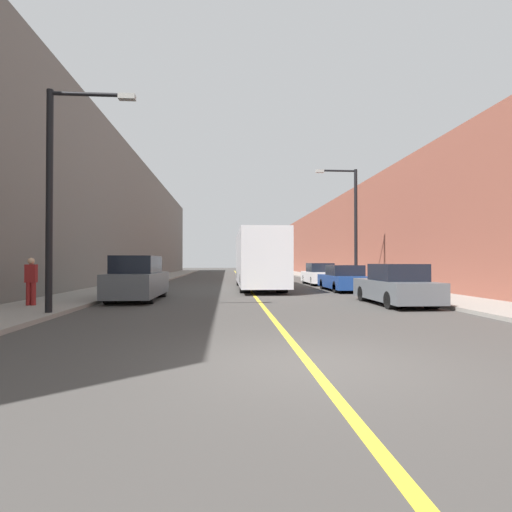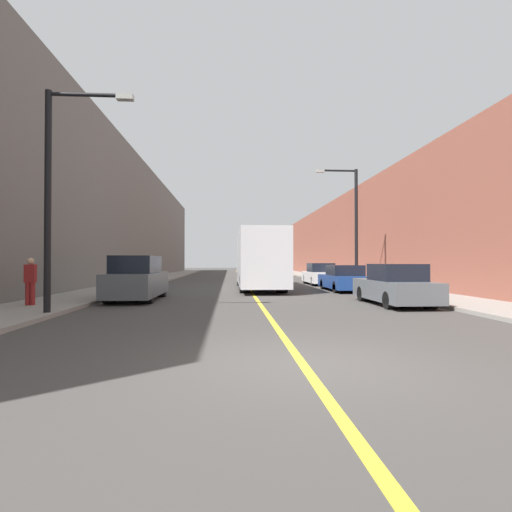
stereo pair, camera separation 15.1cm
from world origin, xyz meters
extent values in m
plane|color=#3F3D3A|center=(0.00, 0.00, 0.00)|extent=(200.00, 200.00, 0.00)
cube|color=gray|center=(-7.81, 30.00, 0.07)|extent=(3.01, 72.00, 0.13)
cube|color=gray|center=(7.81, 30.00, 0.07)|extent=(3.01, 72.00, 0.13)
cube|color=#66605B|center=(-11.31, 30.00, 5.60)|extent=(4.00, 72.00, 11.20)
cube|color=brown|center=(11.31, 30.00, 3.95)|extent=(4.00, 72.00, 7.90)
cube|color=gold|center=(0.00, 30.00, 0.00)|extent=(0.16, 72.00, 0.01)
cube|color=silver|center=(0.60, 17.83, 1.84)|extent=(2.51, 10.70, 3.08)
cube|color=black|center=(0.60, 12.51, 2.38)|extent=(2.13, 0.04, 1.39)
cylinder|color=black|center=(-0.38, 14.51, 0.50)|extent=(0.55, 1.00, 1.00)
cylinder|color=black|center=(1.58, 14.51, 0.50)|extent=(0.55, 1.00, 1.00)
cylinder|color=black|center=(-0.38, 21.15, 0.50)|extent=(0.55, 1.00, 1.00)
cylinder|color=black|center=(1.58, 21.15, 0.50)|extent=(0.55, 1.00, 1.00)
cube|color=#51565B|center=(-5.11, 11.01, 0.68)|extent=(1.87, 4.91, 0.96)
cube|color=black|center=(-5.11, 10.76, 1.52)|extent=(1.65, 2.70, 0.72)
cube|color=black|center=(-5.11, 8.59, 0.85)|extent=(1.59, 0.04, 0.43)
cylinder|color=black|center=(-5.84, 9.49, 0.34)|extent=(0.41, 0.68, 0.68)
cylinder|color=black|center=(-4.38, 9.49, 0.34)|extent=(0.41, 0.68, 0.68)
cylinder|color=black|center=(-5.84, 12.53, 0.34)|extent=(0.41, 0.68, 0.68)
cylinder|color=black|center=(-4.38, 12.53, 0.34)|extent=(0.41, 0.68, 0.68)
cube|color=#51565B|center=(5.08, 8.47, 0.56)|extent=(1.79, 4.51, 0.74)
cube|color=black|center=(5.08, 8.24, 1.24)|extent=(1.58, 2.03, 0.63)
cube|color=black|center=(5.08, 6.24, 0.69)|extent=(1.53, 0.04, 0.33)
cylinder|color=black|center=(4.39, 7.07, 0.31)|extent=(0.39, 0.62, 0.62)
cylinder|color=black|center=(5.78, 7.07, 0.31)|extent=(0.39, 0.62, 0.62)
cylinder|color=black|center=(4.39, 9.86, 0.31)|extent=(0.39, 0.62, 0.62)
cylinder|color=black|center=(5.78, 9.86, 0.31)|extent=(0.39, 0.62, 0.62)
cube|color=navy|center=(5.20, 15.61, 0.53)|extent=(1.87, 4.66, 0.68)
cube|color=black|center=(5.20, 15.38, 1.16)|extent=(1.65, 2.10, 0.58)
cube|color=black|center=(5.20, 13.31, 0.65)|extent=(1.59, 0.04, 0.31)
cylinder|color=black|center=(4.47, 14.16, 0.31)|extent=(0.41, 0.62, 0.62)
cylinder|color=black|center=(5.92, 14.16, 0.31)|extent=(0.41, 0.62, 0.62)
cylinder|color=black|center=(4.47, 17.06, 0.31)|extent=(0.41, 0.62, 0.62)
cylinder|color=black|center=(5.92, 17.06, 0.31)|extent=(0.41, 0.62, 0.62)
cube|color=silver|center=(5.23, 21.66, 0.55)|extent=(1.82, 4.47, 0.73)
cube|color=black|center=(5.23, 21.44, 1.23)|extent=(1.60, 2.01, 0.62)
cube|color=black|center=(5.23, 19.46, 0.68)|extent=(1.54, 0.04, 0.33)
cylinder|color=black|center=(4.52, 20.28, 0.31)|extent=(0.40, 0.62, 0.62)
cylinder|color=black|center=(5.94, 20.28, 0.31)|extent=(0.40, 0.62, 0.62)
cylinder|color=black|center=(4.52, 23.05, 0.31)|extent=(0.40, 0.62, 0.62)
cylinder|color=black|center=(5.94, 23.05, 0.31)|extent=(0.40, 0.62, 0.62)
cylinder|color=black|center=(-6.61, 5.92, 3.46)|extent=(0.20, 0.20, 6.66)
cylinder|color=black|center=(-5.48, 5.92, 6.69)|extent=(2.25, 0.12, 0.12)
cube|color=#999993|center=(-4.35, 5.92, 6.64)|extent=(0.50, 0.24, 0.16)
cylinder|color=black|center=(6.61, 17.69, 3.74)|extent=(0.20, 0.20, 7.21)
cylinder|color=black|center=(5.48, 17.69, 7.24)|extent=(2.25, 0.12, 0.12)
cube|color=#999993|center=(4.35, 17.69, 7.19)|extent=(0.50, 0.24, 0.16)
cylinder|color=maroon|center=(-8.18, 8.00, 0.53)|extent=(0.16, 0.16, 0.79)
cylinder|color=maroon|center=(-8.02, 8.00, 0.53)|extent=(0.16, 0.16, 0.79)
cube|color=maroon|center=(-8.10, 8.00, 1.23)|extent=(0.36, 0.20, 0.62)
sphere|color=tan|center=(-8.10, 8.00, 1.66)|extent=(0.23, 0.23, 0.23)
camera|label=1|loc=(-1.31, -6.35, 1.64)|focal=28.00mm
camera|label=2|loc=(-1.16, -6.36, 1.64)|focal=28.00mm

